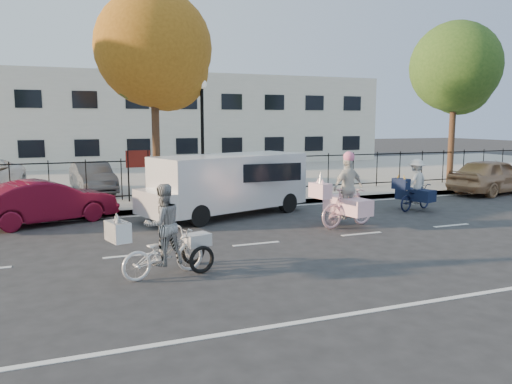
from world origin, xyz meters
name	(u,v)px	position (x,y,z in m)	size (l,w,h in m)	color
ground	(256,244)	(0.00, 0.00, 0.00)	(120.00, 120.00, 0.00)	#333334
road_markings	(256,244)	(0.00, 0.00, 0.01)	(60.00, 9.52, 0.01)	silver
curb	(203,208)	(0.00, 5.05, 0.07)	(60.00, 0.10, 0.15)	#A8A399
sidewalk	(195,203)	(0.00, 6.10, 0.07)	(60.00, 2.20, 0.15)	#A8A399
parking_lot	(153,177)	(0.00, 15.00, 0.07)	(60.00, 15.60, 0.15)	#A8A399
iron_fence	(187,177)	(0.00, 7.20, 0.90)	(58.00, 0.06, 1.50)	black
building	(128,121)	(0.00, 25.00, 3.00)	(34.00, 10.00, 6.00)	silver
lamppost	(202,117)	(0.50, 6.80, 3.11)	(0.36, 0.36, 4.33)	black
street_sign	(138,165)	(-1.85, 6.80, 1.42)	(0.85, 0.06, 1.80)	black
zebra_trike	(164,241)	(-2.56, -1.69, 0.69)	(2.09, 1.25, 1.80)	white
unicorn_bike	(347,199)	(3.09, 0.94, 0.79)	(2.17, 1.54, 2.14)	#F9BDC5
bull_bike	(415,190)	(6.64, 2.43, 0.69)	(1.91, 1.35, 1.73)	black
white_van	(227,182)	(0.48, 3.80, 1.06)	(5.84, 3.35, 1.92)	white
red_sedan	(47,202)	(-4.81, 4.50, 0.64)	(1.36, 3.89, 1.28)	#5D0A1F
gold_sedan	(492,176)	(12.17, 4.50, 0.73)	(1.72, 4.26, 1.45)	tan
lot_car_c	(93,177)	(-3.27, 9.58, 0.75)	(1.28, 3.67, 1.21)	#4A4D51
lot_car_d	(247,170)	(3.38, 9.92, 0.81)	(1.55, 3.85, 1.31)	#94989B
tree_mid	(157,54)	(-0.98, 7.36, 5.34)	(4.16, 4.16, 7.63)	#442D1D
tree_east	(457,72)	(12.63, 7.36, 5.21)	(4.06, 4.06, 7.44)	#442D1D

